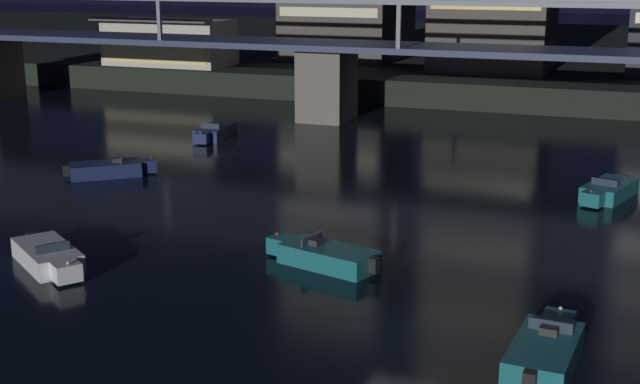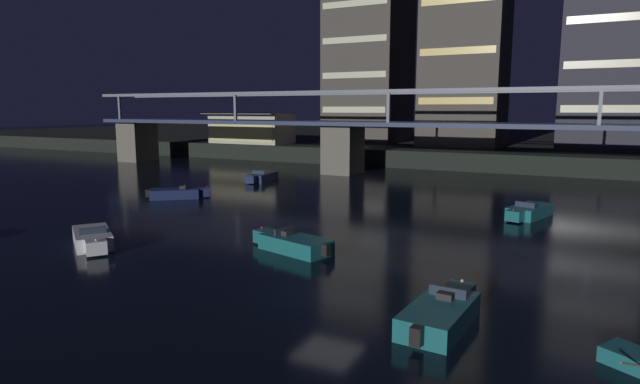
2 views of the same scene
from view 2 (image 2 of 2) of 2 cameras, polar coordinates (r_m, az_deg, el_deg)
ground_plane at (r=21.50m, az=0.86°, el=-11.12°), size 400.00×400.00×0.00m
far_riverbank at (r=103.32m, az=22.17°, el=4.91°), size 240.00×80.00×2.20m
river_bridge at (r=55.54m, az=17.89°, el=5.48°), size 102.67×6.40×9.38m
tower_west_low at (r=85.06m, az=5.43°, el=14.15°), size 11.02×12.63×25.90m
tower_west_tall at (r=76.13m, az=15.72°, el=16.64°), size 10.39×10.95×31.63m
tower_central at (r=75.58m, az=29.33°, el=13.95°), size 11.30×8.35×26.55m
waterfront_pavilion at (r=80.93m, az=-7.48°, el=6.89°), size 12.40×7.40×4.70m
speedboat_near_center at (r=27.68m, az=-3.01°, el=-5.60°), size 5.18×2.77×1.16m
speedboat_near_right at (r=54.46m, az=-6.41°, el=1.63°), size 2.21×5.23×1.16m
speedboat_mid_left at (r=38.79m, az=21.75°, el=-1.99°), size 2.86×5.16×1.16m
speedboat_mid_center at (r=19.07m, az=13.08°, el=-12.74°), size 2.08×5.23×1.16m
speedboat_mid_right at (r=31.24m, az=-23.54°, el=-4.66°), size 4.73×3.91×1.16m
speedboat_far_right at (r=45.34m, az=-15.28°, el=-0.14°), size 4.59×4.14×1.16m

